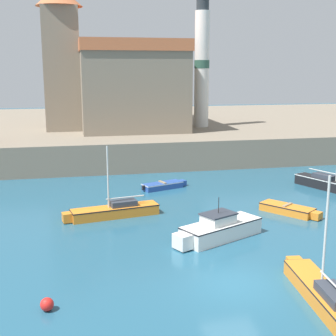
# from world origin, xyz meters

# --- Properties ---
(ground_plane) EXTENTS (200.00, 200.00, 0.00)m
(ground_plane) POSITION_xyz_m (0.00, 0.00, 0.00)
(ground_plane) COLOR #235670
(quay_seawall) EXTENTS (120.00, 40.00, 2.76)m
(quay_seawall) POSITION_xyz_m (0.00, 42.62, 1.38)
(quay_seawall) COLOR gray
(quay_seawall) RESTS_ON ground
(motorboat_white_0) EXTENTS (5.59, 3.63, 2.40)m
(motorboat_white_0) POSITION_xyz_m (1.10, 5.49, 0.58)
(motorboat_white_0) COLOR white
(motorboat_white_0) RESTS_ON ground
(sailboat_orange_2) EXTENTS (6.21, 2.22, 4.61)m
(sailboat_orange_2) POSITION_xyz_m (-4.21, 10.61, 0.42)
(sailboat_orange_2) COLOR orange
(sailboat_orange_2) RESTS_ON ground
(sailboat_orange_3) EXTENTS (1.89, 6.98, 5.24)m
(sailboat_orange_3) POSITION_xyz_m (2.93, -2.58, 0.42)
(sailboat_orange_3) COLOR orange
(sailboat_orange_3) RESTS_ON ground
(dinghy_orange_4) EXTENTS (3.19, 3.83, 0.61)m
(dinghy_orange_4) POSITION_xyz_m (7.00, 8.95, 0.29)
(dinghy_orange_4) COLOR orange
(dinghy_orange_4) RESTS_ON ground
(dinghy_blue_5) EXTENTS (3.83, 2.17, 0.56)m
(dinghy_blue_5) POSITION_xyz_m (0.29, 17.06, 0.27)
(dinghy_blue_5) COLOR #284C9E
(dinghy_blue_5) RESTS_ON ground
(sailboat_black_6) EXTENTS (3.47, 6.51, 5.18)m
(sailboat_black_6) POSITION_xyz_m (12.94, 13.83, 0.49)
(sailboat_black_6) COLOR black
(sailboat_black_6) RESTS_ON ground
(mooring_buoy) EXTENTS (0.53, 0.53, 0.53)m
(mooring_buoy) POSITION_xyz_m (-7.92, -0.70, 0.27)
(mooring_buoy) COLOR red
(mooring_buoy) RESTS_ON ground
(church) EXTENTS (15.32, 17.35, 14.82)m
(church) POSITION_xyz_m (-0.83, 36.14, 7.86)
(church) COLOR gray
(church) RESTS_ON quay_seawall
(lighthouse) EXTENTS (1.69, 1.69, 14.74)m
(lighthouse) POSITION_xyz_m (8.00, 33.59, 9.94)
(lighthouse) COLOR silver
(lighthouse) RESTS_ON quay_seawall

